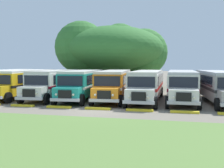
# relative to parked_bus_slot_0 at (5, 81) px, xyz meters

# --- Properties ---
(ground_plane) EXTENTS (220.00, 220.00, 0.00)m
(ground_plane) POSITION_rel_parked_bus_slot_0_xyz_m (12.68, -6.82, -1.58)
(ground_plane) COLOR slate
(foreground_grass_strip) EXTENTS (80.00, 11.98, 0.01)m
(foreground_grass_strip) POSITION_rel_parked_bus_slot_0_xyz_m (12.68, -15.48, -1.58)
(foreground_grass_strip) COLOR olive
(foreground_grass_strip) RESTS_ON ground_plane
(parked_bus_slot_0) EXTENTS (3.27, 10.93, 2.82)m
(parked_bus_slot_0) POSITION_rel_parked_bus_slot_0_xyz_m (0.00, 0.00, 0.00)
(parked_bus_slot_0) COLOR red
(parked_bus_slot_0) RESTS_ON ground_plane
(parked_bus_slot_1) EXTENTS (2.76, 10.85, 2.82)m
(parked_bus_slot_1) POSITION_rel_parked_bus_slot_0_xyz_m (2.85, -0.56, 0.00)
(parked_bus_slot_1) COLOR yellow
(parked_bus_slot_1) RESTS_ON ground_plane
(parked_bus_slot_2) EXTENTS (3.32, 10.93, 2.82)m
(parked_bus_slot_2) POSITION_rel_parked_bus_slot_0_xyz_m (6.22, -0.55, 0.00)
(parked_bus_slot_2) COLOR silver
(parked_bus_slot_2) RESTS_ON ground_plane
(parked_bus_slot_3) EXTENTS (3.55, 10.97, 2.82)m
(parked_bus_slot_3) POSITION_rel_parked_bus_slot_0_xyz_m (9.33, -0.65, 0.00)
(parked_bus_slot_3) COLOR teal
(parked_bus_slot_3) RESTS_ON ground_plane
(parked_bus_slot_4) EXTENTS (3.42, 10.95, 2.82)m
(parked_bus_slot_4) POSITION_rel_parked_bus_slot_0_xyz_m (12.54, -0.28, 0.00)
(parked_bus_slot_4) COLOR orange
(parked_bus_slot_4) RESTS_ON ground_plane
(parked_bus_slot_5) EXTENTS (2.79, 10.85, 2.82)m
(parked_bus_slot_5) POSITION_rel_parked_bus_slot_0_xyz_m (15.84, -0.69, 0.00)
(parked_bus_slot_5) COLOR silver
(parked_bus_slot_5) RESTS_ON ground_plane
(parked_bus_slot_6) EXTENTS (2.74, 10.85, 2.82)m
(parked_bus_slot_6) POSITION_rel_parked_bus_slot_0_xyz_m (19.08, -0.23, 0.00)
(parked_bus_slot_6) COLOR silver
(parked_bus_slot_6) RESTS_ON ground_plane
(parked_bus_slot_7) EXTENTS (3.36, 10.94, 2.82)m
(parked_bus_slot_7) POSITION_rel_parked_bus_slot_0_xyz_m (22.29, -0.43, 0.00)
(parked_bus_slot_7) COLOR #9E9993
(parked_bus_slot_7) RESTS_ON ground_plane
(curb_wheelstop_2) EXTENTS (2.00, 0.36, 0.15)m
(curb_wheelstop_2) POSITION_rel_parked_bus_slot_0_xyz_m (6.26, -6.64, -1.51)
(curb_wheelstop_2) COLOR yellow
(curb_wheelstop_2) RESTS_ON ground_plane
(curb_wheelstop_3) EXTENTS (2.00, 0.36, 0.15)m
(curb_wheelstop_3) POSITION_rel_parked_bus_slot_0_xyz_m (9.47, -6.64, -1.51)
(curb_wheelstop_3) COLOR yellow
(curb_wheelstop_3) RESTS_ON ground_plane
(curb_wheelstop_4) EXTENTS (2.00, 0.36, 0.15)m
(curb_wheelstop_4) POSITION_rel_parked_bus_slot_0_xyz_m (12.68, -6.64, -1.51)
(curb_wheelstop_4) COLOR yellow
(curb_wheelstop_4) RESTS_ON ground_plane
(curb_wheelstop_5) EXTENTS (2.00, 0.36, 0.15)m
(curb_wheelstop_5) POSITION_rel_parked_bus_slot_0_xyz_m (15.89, -6.64, -1.51)
(curb_wheelstop_5) COLOR yellow
(curb_wheelstop_5) RESTS_ON ground_plane
(curb_wheelstop_6) EXTENTS (2.00, 0.36, 0.15)m
(curb_wheelstop_6) POSITION_rel_parked_bus_slot_0_xyz_m (19.10, -6.64, -1.51)
(curb_wheelstop_6) COLOR yellow
(curb_wheelstop_6) RESTS_ON ground_plane
(broad_shade_tree) EXTENTS (16.00, 15.00, 10.02)m
(broad_shade_tree) POSITION_rel_parked_bus_slot_0_xyz_m (9.50, 12.53, 4.19)
(broad_shade_tree) COLOR brown
(broad_shade_tree) RESTS_ON ground_plane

